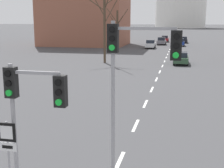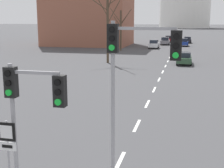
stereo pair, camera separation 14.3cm
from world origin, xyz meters
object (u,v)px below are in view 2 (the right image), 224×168
Objects in this scene: sedan_far_left at (184,58)px; sedan_distant_centre at (154,44)px; route_sign_post at (7,145)px; sedan_near_right at (184,42)px; traffic_signal_centre_tall at (133,61)px; sedan_far_right at (169,39)px; sedan_near_left at (187,40)px; traffic_signal_near_left at (29,98)px; sedan_mid_centre at (165,41)px.

sedan_far_left is 22.43m from sedan_distant_centre.
sedan_near_right is (4.71, 60.82, -0.84)m from route_sign_post.
traffic_signal_centre_tall is 4.86m from route_sign_post.
traffic_signal_centre_tall is 1.27× the size of sedan_far_left.
sedan_far_left is at bearing -84.04° from sedan_far_right.
sedan_distant_centre is at bearing 105.62° from sedan_far_left.
sedan_far_left is 1.08× the size of sedan_far_right.
sedan_near_left is at bearing 85.54° from route_sign_post.
sedan_distant_centre reaches higher than sedan_far_right.
route_sign_post is at bearing -155.46° from traffic_signal_near_left.
sedan_mid_centre is 0.98× the size of sedan_far_left.
traffic_signal_near_left is 1.66m from route_sign_post.
sedan_near_right is at bearing 88.94° from traffic_signal_centre_tall.
sedan_near_right is 0.90× the size of sedan_far_left.
sedan_mid_centre is at bearing 90.08° from traffic_signal_near_left.
sedan_near_right reaches higher than sedan_near_left.
traffic_signal_centre_tall is at bearing 29.71° from route_sign_post.
sedan_near_right is 12.91m from sedan_far_right.
sedan_near_right is 5.08m from sedan_mid_centre.
sedan_far_left is 1.14× the size of sedan_distant_centre.
sedan_near_right is at bearing 85.57° from route_sign_post.
sedan_far_left is at bearing -90.58° from sedan_near_left.
traffic_signal_near_left reaches higher than sedan_distant_centre.
traffic_signal_near_left is 3.58m from traffic_signal_centre_tall.
sedan_far_right is (-4.67, 2.53, 0.04)m from sedan_near_left.
route_sign_post is at bearing -90.65° from sedan_far_right.
sedan_near_right is 1.02× the size of sedan_distant_centre.
traffic_signal_near_left is 1.08× the size of sedan_near_right.
sedan_mid_centre reaches higher than sedan_far_right.
sedan_near_left is at bearing 54.20° from sedan_mid_centre.
sedan_mid_centre is 1.06× the size of sedan_far_right.
sedan_distant_centre is at bearing -110.90° from sedan_near_left.
sedan_near_right is at bearing -94.65° from sedan_near_left.
traffic_signal_centre_tall is 58.86m from sedan_near_right.
route_sign_post is at bearing -94.43° from sedan_near_right.
route_sign_post is 0.63× the size of sedan_near_right.
traffic_signal_near_left reaches higher than sedan_far_left.
sedan_distant_centre is at bearing 95.02° from traffic_signal_centre_tall.
sedan_near_left is at bearing 86.07° from traffic_signal_near_left.
sedan_distant_centre is (-4.55, 51.70, -3.34)m from traffic_signal_centre_tall.
sedan_distant_centre is (-6.43, -16.84, 0.07)m from sedan_near_left.
sedan_mid_centre is (-4.13, 2.95, 0.00)m from sedan_near_right.
sedan_far_left is at bearing 80.97° from route_sign_post.
traffic_signal_centre_tall is 2.23× the size of route_sign_post.
sedan_far_left is (1.50, 30.10, -3.41)m from traffic_signal_centre_tall.
sedan_far_right is at bearing 92.24° from traffic_signal_centre_tall.
traffic_signal_near_left is 70.51m from sedan_near_left.
route_sign_post is 0.57× the size of sedan_far_left.
traffic_signal_centre_tall reaches higher than traffic_signal_near_left.
sedan_mid_centre is 1.11× the size of sedan_distant_centre.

